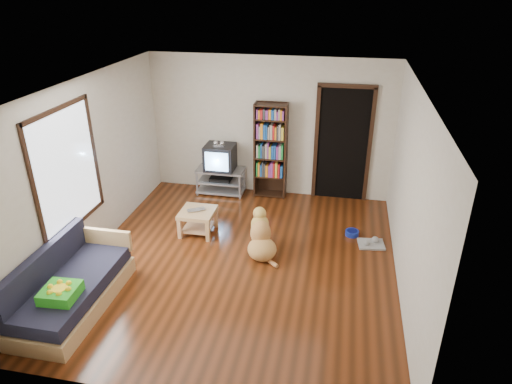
% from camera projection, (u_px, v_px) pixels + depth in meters
% --- Properties ---
extents(ground, '(5.00, 5.00, 0.00)m').
position_uv_depth(ground, '(240.00, 261.00, 6.77)').
color(ground, '#59260F').
rests_on(ground, ground).
extents(ceiling, '(5.00, 5.00, 0.00)m').
position_uv_depth(ceiling, '(237.00, 86.00, 5.65)').
color(ceiling, white).
rests_on(ceiling, ground).
extents(wall_back, '(4.50, 0.00, 4.50)m').
position_uv_depth(wall_back, '(270.00, 127.00, 8.43)').
color(wall_back, beige).
rests_on(wall_back, ground).
extents(wall_front, '(4.50, 0.00, 4.50)m').
position_uv_depth(wall_front, '(174.00, 296.00, 4.00)').
color(wall_front, beige).
rests_on(wall_front, ground).
extents(wall_left, '(0.00, 5.00, 5.00)m').
position_uv_depth(wall_left, '(88.00, 169.00, 6.61)').
color(wall_left, beige).
rests_on(wall_left, ground).
extents(wall_right, '(0.00, 5.00, 5.00)m').
position_uv_depth(wall_right, '(410.00, 196.00, 5.82)').
color(wall_right, beige).
rests_on(wall_right, ground).
extents(green_cushion, '(0.43, 0.43, 0.13)m').
position_uv_depth(green_cushion, '(60.00, 293.00, 5.33)').
color(green_cushion, green).
rests_on(green_cushion, sofa).
extents(laptop, '(0.35, 0.31, 0.02)m').
position_uv_depth(laptop, '(197.00, 211.00, 7.34)').
color(laptop, silver).
rests_on(laptop, coffee_table).
extents(dog_bowl, '(0.22, 0.22, 0.08)m').
position_uv_depth(dog_bowl, '(352.00, 233.00, 7.44)').
color(dog_bowl, '#16299B').
rests_on(dog_bowl, ground).
extents(grey_rag, '(0.44, 0.37, 0.03)m').
position_uv_depth(grey_rag, '(371.00, 244.00, 7.18)').
color(grey_rag, '#989898').
rests_on(grey_rag, ground).
extents(window, '(0.03, 1.46, 1.70)m').
position_uv_depth(window, '(67.00, 170.00, 6.08)').
color(window, white).
rests_on(window, wall_left).
extents(doorway, '(1.03, 0.05, 2.19)m').
position_uv_depth(doorway, '(343.00, 142.00, 8.25)').
color(doorway, black).
rests_on(doorway, wall_back).
extents(tv_stand, '(0.90, 0.45, 0.50)m').
position_uv_depth(tv_stand, '(221.00, 180.00, 8.81)').
color(tv_stand, '#99999E').
rests_on(tv_stand, ground).
extents(crt_tv, '(0.55, 0.52, 0.58)m').
position_uv_depth(crt_tv, '(220.00, 157.00, 8.62)').
color(crt_tv, black).
rests_on(crt_tv, tv_stand).
extents(bookshelf, '(0.60, 0.30, 1.80)m').
position_uv_depth(bookshelf, '(271.00, 146.00, 8.41)').
color(bookshelf, black).
rests_on(bookshelf, ground).
extents(sofa, '(0.80, 1.80, 0.80)m').
position_uv_depth(sofa, '(71.00, 289.00, 5.77)').
color(sofa, tan).
rests_on(sofa, ground).
extents(coffee_table, '(0.55, 0.55, 0.40)m').
position_uv_depth(coffee_table, '(198.00, 217.00, 7.42)').
color(coffee_table, tan).
rests_on(coffee_table, ground).
extents(dog, '(0.57, 0.78, 0.70)m').
position_uv_depth(dog, '(261.00, 238.00, 6.89)').
color(dog, '#CA844D').
rests_on(dog, ground).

